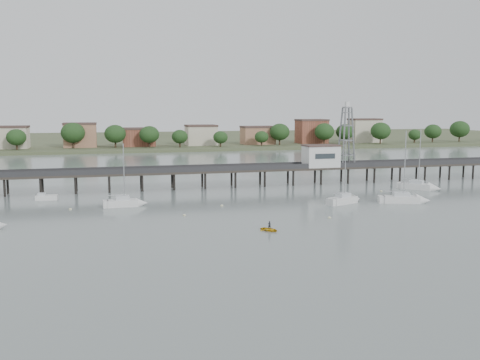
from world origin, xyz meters
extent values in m
plane|color=slate|center=(0.00, 0.00, 0.00)|extent=(500.00, 500.00, 0.00)
cube|color=#2D2823|center=(0.00, 60.00, 3.75)|extent=(150.00, 5.00, 0.50)
cube|color=#333335|center=(0.00, 57.60, 4.55)|extent=(150.00, 0.12, 1.10)
cube|color=#333335|center=(0.00, 62.40, 4.55)|extent=(150.00, 0.12, 1.10)
cylinder|color=black|center=(0.00, 58.10, 1.80)|extent=(0.50, 0.50, 4.40)
cylinder|color=black|center=(0.00, 61.90, 1.80)|extent=(0.50, 0.50, 4.40)
cube|color=silver|center=(25.00, 60.00, 6.50)|extent=(8.00, 5.00, 5.00)
cube|color=#4C3833|center=(25.00, 60.00, 9.15)|extent=(8.40, 5.40, 0.30)
cube|color=slate|center=(31.50, 60.00, 18.15)|extent=(1.80, 1.80, 0.30)
cube|color=silver|center=(31.50, 60.00, 18.90)|extent=(0.90, 0.90, 1.20)
cube|color=silver|center=(29.58, 31.54, 0.48)|extent=(7.11, 4.49, 1.65)
cone|color=silver|center=(33.53, 30.27, 0.48)|extent=(3.42, 3.30, 2.58)
cube|color=silver|center=(29.58, 31.54, 1.65)|extent=(3.44, 2.87, 0.75)
cylinder|color=#A5A8AA|center=(30.02, 31.40, 7.52)|extent=(0.18, 0.18, 12.44)
cylinder|color=#A5A8AA|center=(28.53, 31.88, 2.20)|extent=(3.72, 1.30, 0.12)
cube|color=silver|center=(-22.19, 40.53, 0.48)|extent=(5.59, 2.41, 1.65)
cone|color=silver|center=(-18.76, 40.70, 0.48)|extent=(2.39, 2.25, 2.14)
cube|color=silver|center=(-22.19, 40.53, 1.65)|extent=(2.52, 1.83, 0.75)
cylinder|color=#A5A8AA|center=(-21.81, 40.55, 6.45)|extent=(0.18, 0.18, 10.30)
cylinder|color=#A5A8AA|center=(-23.10, 40.48, 2.20)|extent=(3.21, 0.28, 0.12)
cube|color=silver|center=(18.42, 33.40, 0.48)|extent=(6.16, 4.22, 1.65)
cone|color=silver|center=(21.75, 34.74, 0.48)|extent=(3.06, 2.97, 2.23)
cube|color=silver|center=(18.42, 33.40, 1.65)|extent=(3.04, 2.61, 0.75)
cylinder|color=#A5A8AA|center=(18.79, 33.55, 6.69)|extent=(0.18, 0.18, 10.77)
cylinder|color=#A5A8AA|center=(17.53, 33.04, 2.20)|extent=(3.15, 1.37, 0.12)
cone|color=silver|center=(-40.77, 26.51, 0.48)|extent=(3.16, 3.11, 2.20)
cube|color=silver|center=(42.16, 46.13, 0.48)|extent=(6.24, 6.39, 1.65)
cone|color=silver|center=(44.93, 43.21, 0.48)|extent=(3.66, 3.67, 2.50)
cube|color=silver|center=(42.16, 46.13, 1.65)|extent=(3.42, 3.45, 0.75)
cylinder|color=#A5A8AA|center=(42.47, 45.81, 7.33)|extent=(0.18, 0.18, 12.06)
cylinder|color=#A5A8AA|center=(41.43, 46.91, 2.20)|extent=(2.67, 2.81, 0.12)
cube|color=silver|center=(-36.45, 51.55, 0.40)|extent=(4.24, 2.05, 1.14)
cube|color=silver|center=(-37.36, 51.63, 1.08)|extent=(1.48, 1.48, 0.68)
imported|color=gold|center=(-1.90, 15.27, 0.00)|extent=(2.02, 1.70, 2.89)
imported|color=black|center=(-1.90, 15.27, 0.00)|extent=(0.49, 1.24, 0.29)
ellipsoid|color=beige|center=(10.43, 21.50, 0.08)|extent=(0.56, 0.56, 0.39)
ellipsoid|color=beige|center=(-31.36, 39.90, 0.08)|extent=(0.56, 0.56, 0.39)
ellipsoid|color=beige|center=(-12.45, 29.37, 0.08)|extent=(0.56, 0.56, 0.39)
ellipsoid|color=beige|center=(32.88, 45.03, 0.08)|extent=(0.56, 0.56, 0.39)
ellipsoid|color=beige|center=(-4.41, 36.56, 0.08)|extent=(0.56, 0.56, 0.39)
cube|color=#475133|center=(0.00, 245.00, 0.50)|extent=(500.00, 170.00, 1.40)
cube|color=brown|center=(-62.00, 183.00, 5.70)|extent=(13.00, 10.50, 9.00)
cube|color=brown|center=(-35.00, 183.00, 5.70)|extent=(13.00, 10.50, 9.00)
cube|color=brown|center=(-10.00, 183.00, 5.70)|extent=(13.00, 10.50, 9.00)
cube|color=brown|center=(18.00, 183.00, 5.70)|extent=(13.00, 10.50, 9.00)
cube|color=brown|center=(45.00, 183.00, 5.70)|extent=(13.00, 10.50, 9.00)
cube|color=brown|center=(72.00, 183.00, 5.70)|extent=(13.00, 10.50, 9.00)
cube|color=brown|center=(100.00, 183.00, 5.70)|extent=(13.00, 10.50, 9.00)
ellipsoid|color=#1C3315|center=(0.00, 171.00, 6.00)|extent=(8.00, 8.00, 6.80)
ellipsoid|color=#1C3315|center=(120.00, 171.00, 6.00)|extent=(8.00, 8.00, 6.80)
camera|label=1|loc=(-25.16, -58.42, 17.95)|focal=40.00mm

